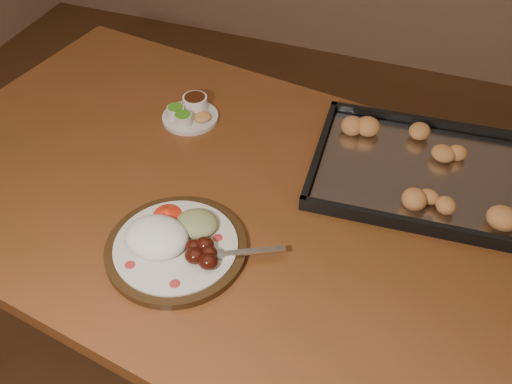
% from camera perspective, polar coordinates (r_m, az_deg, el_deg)
% --- Properties ---
extents(dining_table, '(1.62, 1.11, 0.75)m').
position_cam_1_polar(dining_table, '(1.32, -2.45, -2.99)').
color(dining_table, brown).
rests_on(dining_table, ground).
extents(dinner_plate, '(0.35, 0.28, 0.06)m').
position_cam_1_polar(dinner_plate, '(1.13, -8.23, -4.99)').
color(dinner_plate, '#301E0D').
rests_on(dinner_plate, dining_table).
extents(condiment_saucer, '(0.14, 0.14, 0.05)m').
position_cam_1_polar(condiment_saucer, '(1.46, -6.62, 7.91)').
color(condiment_saucer, beige).
rests_on(condiment_saucer, dining_table).
extents(baking_tray, '(0.53, 0.40, 0.05)m').
position_cam_1_polar(baking_tray, '(1.33, 16.62, 2.02)').
color(baking_tray, black).
rests_on(baking_tray, dining_table).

